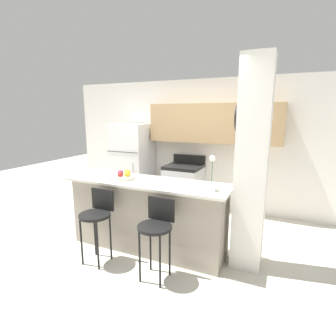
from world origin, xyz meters
The scene contains 11 objects.
ground_plane centered at (0.00, 0.00, 0.00)m, with size 14.00×14.00×0.00m, color beige.
wall_back centered at (0.16, 1.94, 1.46)m, with size 5.60×0.38×2.55m.
pillar_right centered at (1.34, 0.15, 1.28)m, with size 0.38×0.32×2.55m.
counter_bar centered at (0.00, 0.00, 0.50)m, with size 2.30×0.67×0.99m.
refrigerator centered at (-1.26, 1.61, 0.85)m, with size 0.75×0.72×1.69m.
stove_range centered at (-0.10, 1.65, 0.46)m, with size 0.68×0.66×1.07m.
bar_stool_left centered at (-0.42, -0.55, 0.63)m, with size 0.39×0.39×0.94m.
bar_stool_right centered at (0.42, -0.55, 0.63)m, with size 0.39×0.39×0.94m.
orchid_vase centered at (0.93, -0.08, 1.12)m, with size 0.11×0.11×0.43m.
fruit_bowl centered at (-0.35, -0.03, 1.04)m, with size 0.30×0.30×0.12m.
trash_bin centered at (-0.66, 1.36, 0.19)m, with size 0.28×0.28×0.38m.
Camera 1 is at (1.70, -3.03, 1.90)m, focal length 28.00 mm.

